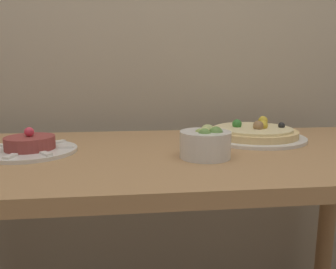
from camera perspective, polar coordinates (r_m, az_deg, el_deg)
The scene contains 4 objects.
dining_table at distance 0.91m, azimuth 0.34°, elevation -9.64°, with size 1.41×0.63×0.75m.
pizza_plate at distance 1.06m, azimuth 14.61°, elevation 0.18°, with size 0.32×0.32×0.06m.
tartare_plate at distance 0.92m, azimuth -22.85°, elevation -1.97°, with size 0.24×0.24×0.07m.
small_bowl at distance 0.81m, azimuth 6.56°, elevation -1.45°, with size 0.13×0.13×0.08m.
Camera 1 is at (-0.10, -0.53, 0.96)m, focal length 35.00 mm.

